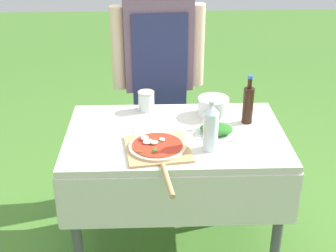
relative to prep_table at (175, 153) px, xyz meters
name	(u,v)px	position (x,y,z in m)	size (l,w,h in m)	color
ground_plane	(174,249)	(0.00, 0.00, -0.66)	(12.00, 12.00, 0.00)	#477A2D
prep_table	(175,153)	(0.00, 0.00, 0.00)	(1.14, 0.73, 0.78)	beige
person_cook	(158,66)	(-0.07, 0.66, 0.25)	(0.58, 0.22, 1.54)	#70604C
pizza_on_peel	(158,149)	(-0.09, -0.19, 0.13)	(0.34, 0.57, 0.06)	tan
oil_bottle	(248,104)	(0.39, 0.11, 0.22)	(0.06, 0.06, 0.27)	black
water_bottle	(211,127)	(0.16, -0.17, 0.24)	(0.07, 0.07, 0.25)	silver
herb_container	(216,129)	(0.21, -0.02, 0.14)	(0.22, 0.18, 0.05)	silver
mixing_tub	(213,107)	(0.22, 0.20, 0.17)	(0.17, 0.17, 0.10)	silver
sauce_jar	(146,102)	(-0.15, 0.28, 0.17)	(0.09, 0.09, 0.11)	silver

